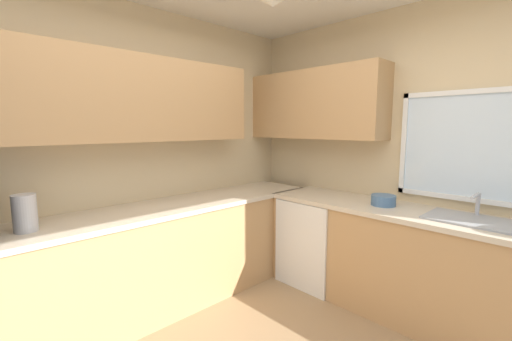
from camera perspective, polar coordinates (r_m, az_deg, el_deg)
room_shell at (r=2.57m, az=-1.69°, el=13.65°), size 3.57×3.78×2.69m
counter_run_left at (r=3.02m, az=-18.03°, el=-14.60°), size 0.65×3.39×0.90m
counter_run_back at (r=3.08m, az=26.25°, el=-14.60°), size 2.66×0.65×0.90m
dishwasher at (r=3.47m, az=10.59°, el=-11.81°), size 0.60×0.60×0.85m
kettle at (r=2.60m, az=-35.29°, el=-6.08°), size 0.14×0.14×0.24m
sink_assembly at (r=2.86m, az=33.40°, el=-7.09°), size 0.58×0.40×0.19m
bowl at (r=3.04m, az=21.30°, el=-4.85°), size 0.20×0.20×0.09m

